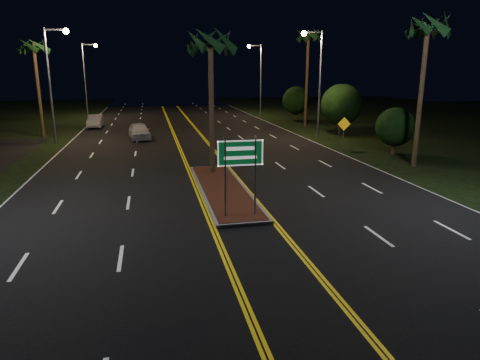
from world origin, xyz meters
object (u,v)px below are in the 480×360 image
object	(u,v)px
palm_median	(210,42)
highway_sign	(240,161)
streetlight_left_mid	(54,72)
palm_right_near	(428,27)
streetlight_left_far	(87,72)
warning_sign	(344,129)
streetlight_right_mid	(316,72)
car_far	(95,120)
palm_left_far	(33,47)
shrub_far	(296,100)
streetlight_right_far	(258,71)
car_near	(139,130)
shrub_mid	(341,105)
shrub_near	(395,127)
median_island	(223,189)
palm_right_far	(308,36)

from	to	relation	value
palm_median	highway_sign	bearing A→B (deg)	-90.00
streetlight_left_mid	palm_right_near	xyz separation A→B (m)	(23.11, -14.00, 2.56)
highway_sign	streetlight_left_far	distance (m)	42.67
highway_sign	warning_sign	xyz separation A→B (m)	(10.88, 13.85, -0.84)
streetlight_right_mid	car_far	distance (m)	23.45
palm_median	palm_left_far	xyz separation A→B (m)	(-12.80, 17.50, 0.47)
warning_sign	shrub_far	bearing A→B (deg)	85.17
streetlight_right_far	car_near	bearing A→B (deg)	-130.94
highway_sign	shrub_mid	xyz separation A→B (m)	(14.00, 21.20, 0.32)
shrub_near	car_far	world-z (taller)	shrub_near
streetlight_left_far	palm_left_far	bearing A→B (deg)	-97.78
streetlight_right_mid	car_far	bearing A→B (deg)	148.56
median_island	streetlight_left_mid	world-z (taller)	streetlight_left_mid
palm_right_far	car_near	distance (m)	19.72
streetlight_left_far	median_island	bearing A→B (deg)	-74.00
highway_sign	shrub_mid	size ratio (longest dim) A/B	0.69
streetlight_right_far	palm_right_far	distance (m)	12.69
palm_median	palm_right_near	bearing A→B (deg)	-2.29
streetlight_left_far	warning_sign	distance (m)	35.02
shrub_far	streetlight_left_mid	bearing A→B (deg)	-153.82
car_far	streetlight_right_mid	bearing A→B (deg)	-31.26
streetlight_right_far	warning_sign	size ratio (longest dim) A/B	3.74
median_island	streetlight_left_far	bearing A→B (deg)	106.00
streetlight_right_mid	streetlight_right_far	size ratio (longest dim) A/B	1.00
streetlight_right_far	streetlight_right_mid	bearing A→B (deg)	-90.00
car_far	shrub_mid	bearing A→B (deg)	-23.28
palm_right_far	palm_right_near	bearing A→B (deg)	-90.86
palm_right_near	car_near	xyz separation A→B (m)	(-16.81, 14.80, -7.39)
shrub_mid	car_far	xyz separation A→B (m)	(-22.95, 9.96, -1.97)
streetlight_left_far	shrub_far	distance (m)	25.90
palm_left_far	palm_right_near	xyz separation A→B (m)	(25.30, -18.00, 0.47)
shrub_mid	car_far	size ratio (longest dim) A/B	1.01
streetlight_left_far	palm_left_far	world-z (taller)	streetlight_left_far
car_far	highway_sign	bearing A→B (deg)	-73.79
warning_sign	palm_median	bearing A→B (deg)	-146.75
car_near	car_far	size ratio (longest dim) A/B	1.08
streetlight_left_mid	car_near	xyz separation A→B (m)	(6.31, 0.80, -4.84)
palm_median	car_near	world-z (taller)	palm_median
streetlight_left_far	shrub_mid	xyz separation A→B (m)	(24.61, -20.00, -2.93)
palm_left_far	warning_sign	distance (m)	26.98
shrub_mid	car_near	bearing A→B (deg)	177.49
streetlight_left_mid	streetlight_right_far	bearing A→B (deg)	40.30
median_island	palm_right_near	bearing A→B (deg)	13.50
car_far	warning_sign	bearing A→B (deg)	-40.94
shrub_near	streetlight_left_far	bearing A→B (deg)	128.79
streetlight_right_mid	car_near	size ratio (longest dim) A/B	1.83
shrub_near	warning_sign	distance (m)	3.75
median_island	palm_right_far	xyz separation A→B (m)	(12.80, 23.00, 9.06)
car_far	warning_sign	distance (m)	26.33
streetlight_left_far	warning_sign	size ratio (longest dim) A/B	3.74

